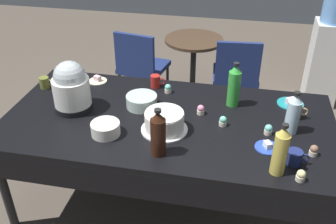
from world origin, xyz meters
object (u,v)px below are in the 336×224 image
(dessert_plate_cream, at_px, (98,80))
(soda_bottle_water, at_px, (293,114))
(soda_bottle_lime_soda, at_px, (234,86))
(coffee_mug_olive, at_px, (45,83))
(soda_bottle_ginger_ale, at_px, (280,151))
(water_cooler, at_px, (327,51))
(coffee_mug_tan, at_px, (296,112))
(potluck_table, at_px, (168,126))
(glass_salad_bowl, at_px, (142,101))
(cupcake_vanilla, at_px, (201,110))
(coffee_mug_navy, at_px, (295,157))
(frosted_layer_cake, at_px, (164,122))
(cupcake_mint, at_px, (314,151))
(cupcake_cocoa, at_px, (168,89))
(cupcake_rose, at_px, (301,176))
(cupcake_lemon, at_px, (223,121))
(maroon_chair_left, at_px, (141,64))
(round_cafe_table, at_px, (193,59))
(coffee_mug_red, at_px, (156,81))
(dessert_plate_teal, at_px, (290,103))
(slow_cooker, at_px, (71,87))
(soda_bottle_cola, at_px, (158,134))
(ceramic_snack_bowl, at_px, (106,129))
(cupcake_berry, at_px, (268,130))
(maroon_chair_right, at_px, (236,72))
(dessert_plate_cobalt, at_px, (267,147))

(dessert_plate_cream, xyz_separation_m, soda_bottle_water, (1.44, -0.41, 0.12))
(dessert_plate_cream, relative_size, soda_bottle_water, 0.52)
(soda_bottle_lime_soda, height_order, coffee_mug_olive, soda_bottle_lime_soda)
(soda_bottle_ginger_ale, bearing_deg, water_cooler, 74.70)
(soda_bottle_water, height_order, coffee_mug_tan, soda_bottle_water)
(potluck_table, bearing_deg, soda_bottle_water, 0.40)
(glass_salad_bowl, xyz_separation_m, cupcake_vanilla, (0.42, -0.02, -0.01))
(soda_bottle_ginger_ale, distance_m, coffee_mug_navy, 0.18)
(frosted_layer_cake, relative_size, coffee_mug_navy, 2.38)
(coffee_mug_navy, xyz_separation_m, coffee_mug_olive, (-1.80, 0.55, 0.00))
(cupcake_mint, height_order, soda_bottle_ginger_ale, soda_bottle_ginger_ale)
(cupcake_cocoa, xyz_separation_m, coffee_mug_navy, (0.86, -0.67, 0.01))
(cupcake_rose, relative_size, coffee_mug_olive, 0.60)
(cupcake_lemon, xyz_separation_m, soda_bottle_water, (0.42, 0.02, 0.10))
(soda_bottle_ginger_ale, bearing_deg, maroon_chair_left, 125.44)
(cupcake_rose, bearing_deg, cupcake_vanilla, 137.35)
(potluck_table, relative_size, round_cafe_table, 3.06)
(soda_bottle_lime_soda, xyz_separation_m, coffee_mug_olive, (-1.42, -0.03, -0.11))
(frosted_layer_cake, bearing_deg, coffee_mug_red, 108.43)
(cupcake_mint, xyz_separation_m, coffee_mug_navy, (-0.11, -0.10, 0.01))
(dessert_plate_cream, distance_m, soda_bottle_ginger_ale, 1.59)
(potluck_table, xyz_separation_m, dessert_plate_teal, (0.82, 0.36, 0.07))
(slow_cooker, height_order, dessert_plate_teal, slow_cooker)
(cupcake_cocoa, xyz_separation_m, coffee_mug_olive, (-0.93, -0.12, 0.01))
(soda_bottle_cola, bearing_deg, coffee_mug_red, 104.18)
(cupcake_lemon, height_order, coffee_mug_navy, coffee_mug_navy)
(cupcake_cocoa, distance_m, coffee_mug_tan, 0.93)
(dessert_plate_teal, distance_m, coffee_mug_tan, 0.18)
(dessert_plate_teal, bearing_deg, glass_salad_bowl, -166.77)
(slow_cooker, relative_size, coffee_mug_olive, 3.15)
(slow_cooker, distance_m, round_cafe_table, 1.75)
(cupcake_cocoa, relative_size, cupcake_vanilla, 1.00)
(coffee_mug_olive, bearing_deg, maroon_chair_left, 68.34)
(dessert_plate_teal, xyz_separation_m, coffee_mug_red, (-1.00, 0.06, 0.04))
(glass_salad_bowl, xyz_separation_m, ceramic_snack_bowl, (-0.13, -0.37, -0.00))
(soda_bottle_ginger_ale, bearing_deg, dessert_plate_cream, 148.25)
(ceramic_snack_bowl, height_order, cupcake_berry, ceramic_snack_bowl)
(cupcake_cocoa, bearing_deg, potluck_table, -78.46)
(coffee_mug_navy, bearing_deg, coffee_mug_tan, 84.66)
(maroon_chair_right, bearing_deg, cupcake_berry, -80.06)
(coffee_mug_red, height_order, round_cafe_table, coffee_mug_red)
(potluck_table, xyz_separation_m, water_cooler, (1.31, 1.83, -0.10))
(soda_bottle_cola, bearing_deg, round_cafe_table, 92.08)
(ceramic_snack_bowl, height_order, round_cafe_table, ceramic_snack_bowl)
(soda_bottle_water, bearing_deg, potluck_table, -179.60)
(cupcake_rose, relative_size, water_cooler, 0.05)
(soda_bottle_lime_soda, xyz_separation_m, coffee_mug_navy, (0.38, -0.58, -0.11))
(dessert_plate_cobalt, xyz_separation_m, coffee_mug_red, (-0.83, 0.62, 0.04))
(soda_bottle_lime_soda, relative_size, maroon_chair_right, 0.38)
(frosted_layer_cake, xyz_separation_m, ceramic_snack_bowl, (-0.35, -0.12, -0.02))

